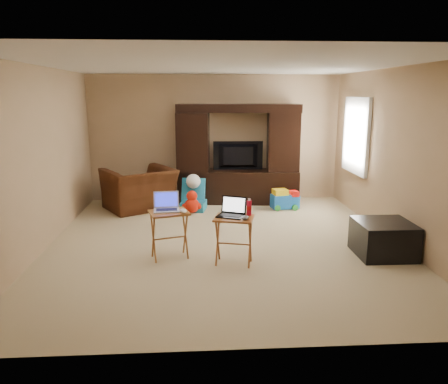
{
  "coord_description": "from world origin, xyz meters",
  "views": [
    {
      "loc": [
        -0.37,
        -6.06,
        2.12
      ],
      "look_at": [
        0.0,
        -0.2,
        0.8
      ],
      "focal_mm": 35.0,
      "sensor_mm": 36.0,
      "label": 1
    }
  ],
  "objects": [
    {
      "name": "window_frame",
      "position": [
        2.46,
        1.55,
        1.4
      ],
      "size": [
        0.06,
        1.14,
        1.34
      ],
      "primitive_type": "cube",
      "color": "white",
      "rests_on": "ground"
    },
    {
      "name": "push_toy",
      "position": [
        1.28,
        1.84,
        0.19
      ],
      "size": [
        0.57,
        0.45,
        0.39
      ],
      "primitive_type": null,
      "rotation": [
        0.0,
        0.0,
        0.17
      ],
      "color": "blue",
      "rests_on": "floor"
    },
    {
      "name": "mouse_left",
      "position": [
        -0.55,
        -0.64,
        0.66
      ],
      "size": [
        0.12,
        0.15,
        0.05
      ],
      "primitive_type": "ellipsoid",
      "rotation": [
        0.0,
        0.0,
        0.37
      ],
      "color": "white",
      "rests_on": "tray_table_left"
    },
    {
      "name": "laptop_left",
      "position": [
        -0.77,
        -0.54,
        0.75
      ],
      "size": [
        0.35,
        0.3,
        0.24
      ],
      "primitive_type": "cube",
      "rotation": [
        0.0,
        0.0,
        0.09
      ],
      "color": "#BAB9BF",
      "rests_on": "tray_table_left"
    },
    {
      "name": "tray_table_right",
      "position": [
        0.08,
        -0.83,
        0.31
      ],
      "size": [
        0.55,
        0.49,
        0.62
      ],
      "primitive_type": "cube",
      "rotation": [
        0.0,
        0.0,
        -0.25
      ],
      "color": "#A55428",
      "rests_on": "floor"
    },
    {
      "name": "laptop_right",
      "position": [
        0.04,
        -0.81,
        0.74
      ],
      "size": [
        0.4,
        0.37,
        0.24
      ],
      "primitive_type": "cube",
      "rotation": [
        0.0,
        0.0,
        -0.41
      ],
      "color": "black",
      "rests_on": "tray_table_right"
    },
    {
      "name": "mouse_right",
      "position": [
        0.21,
        -0.95,
        0.64
      ],
      "size": [
        0.12,
        0.15,
        0.05
      ],
      "primitive_type": "ellipsoid",
      "rotation": [
        0.0,
        0.0,
        -0.42
      ],
      "color": "#3D3E42",
      "rests_on": "tray_table_right"
    },
    {
      "name": "entertainment_center",
      "position": [
        0.45,
        2.42,
        0.97
      ],
      "size": [
        2.41,
        0.81,
        1.94
      ],
      "primitive_type": "cube",
      "rotation": [
        0.0,
        0.0,
        -0.09
      ],
      "color": "black",
      "rests_on": "floor"
    },
    {
      "name": "wall_left",
      "position": [
        -2.5,
        0.0,
        1.25
      ],
      "size": [
        0.0,
        5.5,
        5.5
      ],
      "primitive_type": "plane",
      "rotation": [
        1.57,
        0.0,
        1.57
      ],
      "color": "tan",
      "rests_on": "ground"
    },
    {
      "name": "floor",
      "position": [
        0.0,
        0.0,
        0.0
      ],
      "size": [
        5.5,
        5.5,
        0.0
      ],
      "primitive_type": "plane",
      "color": "#CAB58C",
      "rests_on": "ground"
    },
    {
      "name": "wall_back",
      "position": [
        0.0,
        2.75,
        1.25
      ],
      "size": [
        5.0,
        0.0,
        5.0
      ],
      "primitive_type": "plane",
      "rotation": [
        1.57,
        0.0,
        0.0
      ],
      "color": "tan",
      "rests_on": "ground"
    },
    {
      "name": "plush_toy",
      "position": [
        -0.47,
        1.66,
        0.21
      ],
      "size": [
        0.38,
        0.31,
        0.42
      ],
      "primitive_type": null,
      "color": "red",
      "rests_on": "floor"
    },
    {
      "name": "recliner",
      "position": [
        -1.45,
        1.99,
        0.38
      ],
      "size": [
        1.55,
        1.5,
        0.77
      ],
      "primitive_type": "imported",
      "rotation": [
        0.0,
        0.0,
        3.69
      ],
      "color": "#45200E",
      "rests_on": "floor"
    },
    {
      "name": "television",
      "position": [
        0.45,
        2.42,
        0.93
      ],
      "size": [
        0.99,
        0.15,
        0.57
      ],
      "primitive_type": "imported",
      "rotation": [
        0.0,
        0.0,
        3.12
      ],
      "color": "black",
      "rests_on": "entertainment_center"
    },
    {
      "name": "tray_table_left",
      "position": [
        -0.74,
        -0.57,
        0.32
      ],
      "size": [
        0.58,
        0.51,
        0.63
      ],
      "primitive_type": "cube",
      "rotation": [
        0.0,
        0.0,
        0.29
      ],
      "color": "#945C23",
      "rests_on": "floor"
    },
    {
      "name": "ottoman",
      "position": [
        2.11,
        -0.65,
        0.23
      ],
      "size": [
        0.72,
        0.72,
        0.46
      ],
      "primitive_type": "cube",
      "rotation": [
        0.0,
        0.0,
        -0.01
      ],
      "color": "black",
      "rests_on": "floor"
    },
    {
      "name": "wall_front",
      "position": [
        0.0,
        -2.75,
        1.25
      ],
      "size": [
        5.0,
        0.0,
        5.0
      ],
      "primitive_type": "plane",
      "rotation": [
        -1.57,
        0.0,
        0.0
      ],
      "color": "tan",
      "rests_on": "ground"
    },
    {
      "name": "wall_right",
      "position": [
        2.5,
        0.0,
        1.25
      ],
      "size": [
        0.0,
        5.5,
        5.5
      ],
      "primitive_type": "plane",
      "rotation": [
        1.57,
        0.0,
        -1.57
      ],
      "color": "tan",
      "rests_on": "ground"
    },
    {
      "name": "water_bottle",
      "position": [
        0.28,
        -0.75,
        0.71
      ],
      "size": [
        0.06,
        0.06,
        0.19
      ],
      "primitive_type": "cylinder",
      "color": "red",
      "rests_on": "tray_table_right"
    },
    {
      "name": "window_pane",
      "position": [
        2.48,
        1.55,
        1.4
      ],
      "size": [
        0.0,
        1.2,
        1.2
      ],
      "primitive_type": "plane",
      "rotation": [
        1.57,
        0.0,
        -1.57
      ],
      "color": "white",
      "rests_on": "ground"
    },
    {
      "name": "child_rocker",
      "position": [
        -0.44,
        1.85,
        0.29
      ],
      "size": [
        0.53,
        0.58,
        0.58
      ],
      "primitive_type": null,
      "rotation": [
        0.0,
        0.0,
        -0.19
      ],
      "color": "teal",
      "rests_on": "floor"
    },
    {
      "name": "ceiling",
      "position": [
        0.0,
        0.0,
        2.5
      ],
      "size": [
        5.5,
        5.5,
        0.0
      ],
      "primitive_type": "plane",
      "rotation": [
        3.14,
        0.0,
        0.0
      ],
      "color": "silver",
      "rests_on": "ground"
    }
  ]
}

